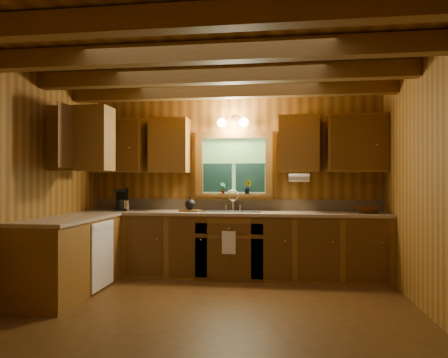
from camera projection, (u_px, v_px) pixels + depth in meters
room at (213, 184)px, 4.12m from camera, size 4.20×4.20×4.20m
ceiling_beams at (213, 65)px, 4.12m from camera, size 4.20×2.54×0.18m
base_cabinets at (192, 248)px, 5.45m from camera, size 4.20×2.22×0.86m
countertop at (193, 215)px, 5.46m from camera, size 4.20×2.24×0.04m
backsplash at (234, 205)px, 5.98m from camera, size 4.20×0.02×0.16m
dishwasher_panel at (103, 255)px, 4.98m from camera, size 0.02×0.60×0.80m
upper_cabinets at (189, 143)px, 5.60m from camera, size 4.19×1.77×0.78m
window at (234, 167)px, 5.97m from camera, size 1.12×0.08×1.00m
window_sill at (233, 195)px, 5.92m from camera, size 1.06×0.14×0.04m
wall_sconce at (233, 122)px, 5.85m from camera, size 0.45×0.21×0.17m
paper_towel_roll at (299, 178)px, 5.51m from camera, size 0.27×0.11×0.11m
dish_towel at (229, 243)px, 5.37m from camera, size 0.18×0.01×0.30m
sink at (232, 215)px, 5.70m from camera, size 0.82×0.48×0.43m
coffee_maker at (121, 200)px, 5.91m from camera, size 0.17×0.22×0.31m
utensil_crock at (126, 205)px, 5.91m from camera, size 0.12×0.12×0.33m
cutting_board at (190, 211)px, 5.72m from camera, size 0.29×0.22×0.02m
teakettle at (190, 204)px, 5.72m from camera, size 0.15×0.15×0.19m
wicker_basket at (367, 210)px, 5.44m from camera, size 0.41×0.41×0.09m
potted_plant_left at (223, 188)px, 5.94m from camera, size 0.10×0.09×0.17m
potted_plant_right at (248, 187)px, 5.88m from camera, size 0.12×0.11×0.20m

